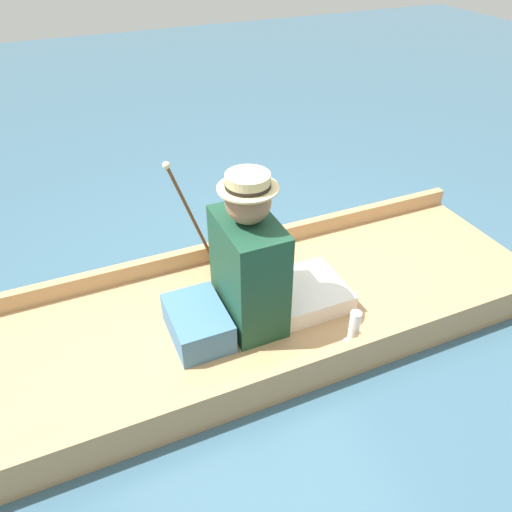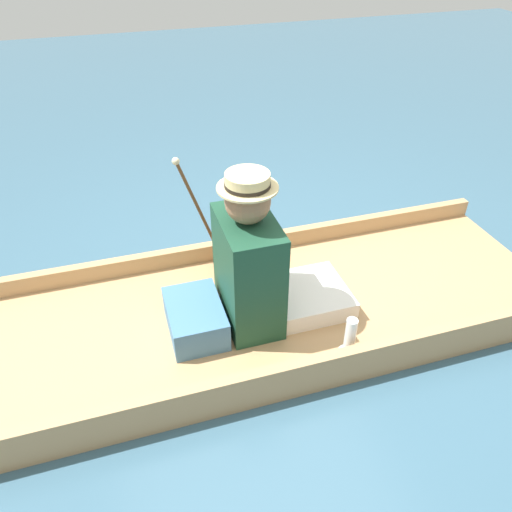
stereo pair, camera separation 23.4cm
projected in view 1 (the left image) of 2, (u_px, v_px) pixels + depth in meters
The scene contains 7 objects.
ground_plane at pixel (277, 315), 2.99m from camera, with size 16.00×16.00×0.00m, color #385B70.
punt_boat at pixel (277, 307), 2.95m from camera, with size 1.17×3.31×0.22m.
seat_cushion at pixel (198, 323), 2.65m from camera, with size 0.41×0.29×0.18m.
seated_person at pixel (259, 267), 2.65m from camera, with size 0.47×0.72×0.89m.
teddy_bear at pixel (222, 247), 3.03m from camera, with size 0.31×0.18×0.44m.
wine_glass at pixel (354, 327), 2.58m from camera, with size 0.10×0.10×0.22m.
walking_cane at pixel (188, 209), 2.91m from camera, with size 0.04×0.28×0.77m.
Camera 1 is at (1.98, -1.00, 2.04)m, focal length 35.00 mm.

